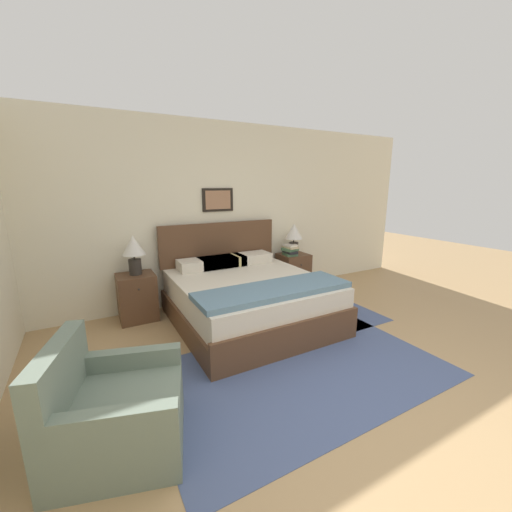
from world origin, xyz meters
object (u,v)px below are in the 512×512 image
object	(u,v)px
nightstand_near_window	(137,297)
nightstand_by_door	(293,272)
bed	(248,297)
armchair	(114,413)
table_lamp_near_window	(134,249)
table_lamp_by_door	(294,235)

from	to	relation	value
nightstand_near_window	nightstand_by_door	bearing A→B (deg)	0.00
bed	nightstand_by_door	distance (m)	1.43
bed	armchair	bearing A→B (deg)	-141.38
bed	nightstand_by_door	world-z (taller)	bed
table_lamp_near_window	table_lamp_by_door	xyz separation A→B (m)	(2.45, 0.00, 0.00)
bed	armchair	xyz separation A→B (m)	(-1.69, -1.35, -0.07)
armchair	table_lamp_near_window	distance (m)	2.24
bed	nightstand_near_window	world-z (taller)	bed
nightstand_near_window	table_lamp_by_door	bearing A→B (deg)	0.18
nightstand_near_window	armchair	bearing A→B (deg)	-102.49
nightstand_by_door	table_lamp_near_window	world-z (taller)	table_lamp_near_window
nightstand_by_door	table_lamp_by_door	world-z (taller)	table_lamp_by_door
nightstand_by_door	table_lamp_by_door	bearing A→B (deg)	94.40
armchair	table_lamp_near_window	xyz separation A→B (m)	(0.47, 2.09, 0.67)
bed	table_lamp_by_door	size ratio (longest dim) A/B	3.86
armchair	bed	bearing A→B (deg)	145.18
bed	table_lamp_by_door	distance (m)	1.56
nightstand_by_door	table_lamp_by_door	distance (m)	0.63
nightstand_near_window	nightstand_by_door	xyz separation A→B (m)	(2.46, 0.00, 0.00)
nightstand_by_door	bed	bearing A→B (deg)	-149.27
bed	nightstand_by_door	bearing A→B (deg)	30.73
nightstand_near_window	table_lamp_near_window	xyz separation A→B (m)	(0.01, 0.01, 0.63)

